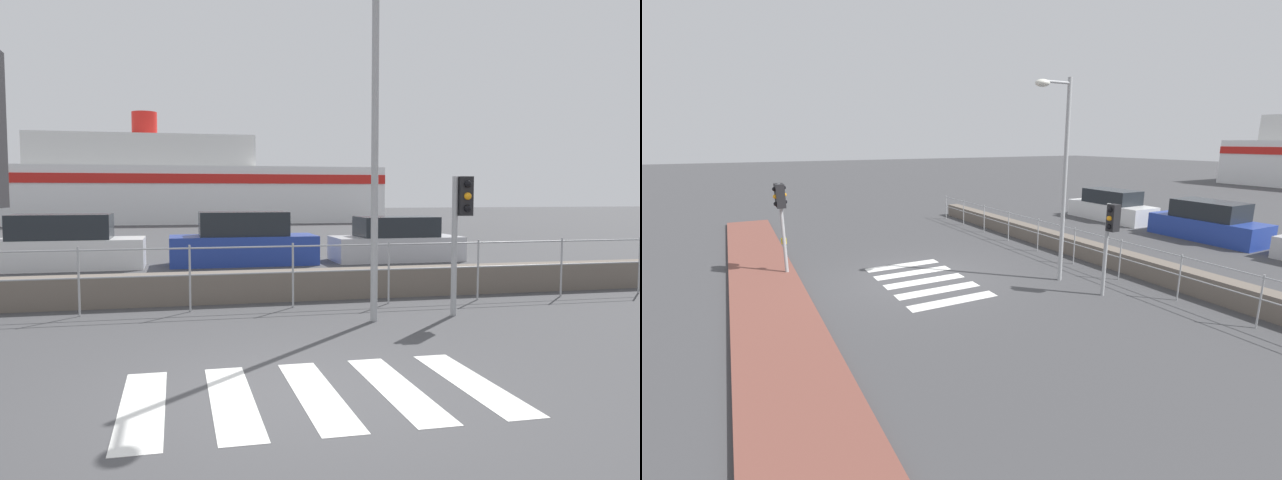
{
  "view_description": "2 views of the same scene",
  "coord_description": "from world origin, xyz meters",
  "views": [
    {
      "loc": [
        -1.18,
        -6.36,
        2.15
      ],
      "look_at": [
        0.76,
        2.0,
        1.5
      ],
      "focal_mm": 35.0,
      "sensor_mm": 36.0,
      "label": 1
    },
    {
      "loc": [
        11.15,
        -4.67,
        3.97
      ],
      "look_at": [
        0.68,
        1.0,
        1.2
      ],
      "focal_mm": 24.0,
      "sensor_mm": 36.0,
      "label": 2
    }
  ],
  "objects": [
    {
      "name": "streetlamp",
      "position": [
        2.04,
        3.27,
        3.51
      ],
      "size": [
        0.32,
        1.18,
        5.6
      ],
      "color": "#9EA0A3",
      "rests_on": "ground_plane"
    },
    {
      "name": "parked_car_blue",
      "position": [
        0.8,
        12.41,
        0.68
      ],
      "size": [
        4.35,
        1.74,
        1.59
      ],
      "color": "#233D9E",
      "rests_on": "ground_plane"
    },
    {
      "name": "seawall",
      "position": [
        0.0,
        5.92,
        0.3
      ],
      "size": [
        18.92,
        0.55,
        0.59
      ],
      "color": "#6B6056",
      "rests_on": "ground_plane"
    },
    {
      "name": "ferry_boat",
      "position": [
        -0.66,
        41.15,
        2.64
      ],
      "size": [
        27.35,
        8.76,
        8.02
      ],
      "color": "white",
      "rests_on": "ground_plane"
    },
    {
      "name": "crosswalk",
      "position": [
        0.26,
        0.0,
        0.0
      ],
      "size": [
        4.05,
        2.4,
        0.01
      ],
      "color": "silver",
      "rests_on": "ground_plane"
    },
    {
      "name": "traffic_light_far",
      "position": [
        3.66,
        3.63,
        1.79
      ],
      "size": [
        0.34,
        0.32,
        2.43
      ],
      "color": "#9EA0A3",
      "rests_on": "ground_plane"
    },
    {
      "name": "harbor_fence",
      "position": [
        0.0,
        5.04,
        0.8
      ],
      "size": [
        17.07,
        0.04,
        1.22
      ],
      "color": "#9EA0A3",
      "rests_on": "ground_plane"
    },
    {
      "name": "ground_plane",
      "position": [
        0.0,
        0.0,
        0.0
      ],
      "size": [
        160.0,
        160.0,
        0.0
      ],
      "primitive_type": "plane",
      "color": "#424244"
    },
    {
      "name": "parked_car_silver",
      "position": [
        5.66,
        12.41,
        0.6
      ],
      "size": [
        4.07,
        1.78,
        1.4
      ],
      "color": "#BCBCC1",
      "rests_on": "ground_plane"
    },
    {
      "name": "parked_car_white",
      "position": [
        -4.33,
        12.41,
        0.66
      ],
      "size": [
        4.5,
        1.7,
        1.55
      ],
      "color": "silver",
      "rests_on": "ground_plane"
    }
  ]
}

